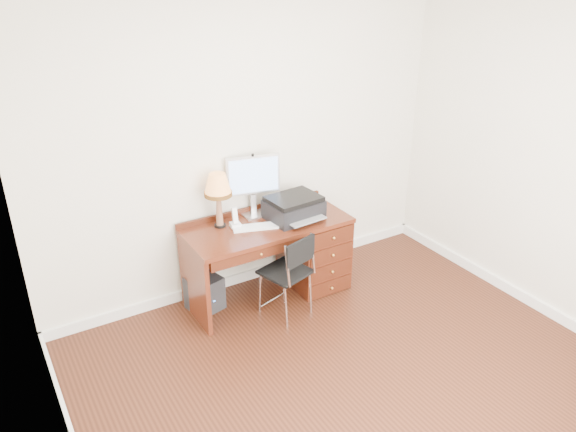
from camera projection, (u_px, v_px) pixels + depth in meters
ground at (358, 381)px, 4.27m from camera, size 4.00×4.00×0.00m
room_shell at (312, 332)px, 4.74m from camera, size 4.00×4.00×4.00m
desk at (297, 248)px, 5.33m from camera, size 1.50×0.67×0.75m
monitor at (253, 178)px, 5.07m from camera, size 0.49×0.20×0.57m
keyboard at (258, 227)px, 4.96m from camera, size 0.47×0.26×0.02m
mouse_pad at (307, 217)px, 5.13m from camera, size 0.23×0.23×0.05m
printer at (294, 207)px, 5.11m from camera, size 0.50×0.41×0.21m
leg_lamp at (218, 188)px, 4.83m from camera, size 0.24×0.24×0.50m
phone at (235, 221)px, 4.96m from camera, size 0.10×0.10×0.18m
pen_cup at (273, 212)px, 5.15m from camera, size 0.08×0.08×0.10m
chair at (289, 269)px, 4.85m from camera, size 0.46×0.47×0.79m
equipment_box at (205, 293)px, 5.09m from camera, size 0.33×0.33×0.32m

